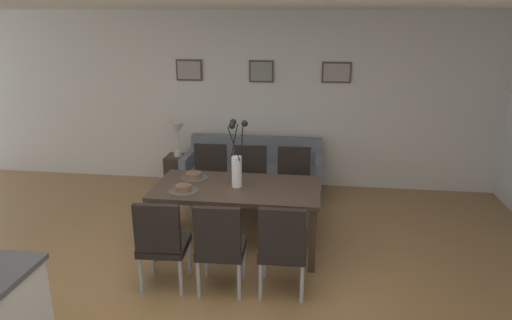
{
  "coord_description": "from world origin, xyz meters",
  "views": [
    {
      "loc": [
        0.95,
        -3.52,
        2.52
      ],
      "look_at": [
        0.28,
        1.43,
        0.93
      ],
      "focal_mm": 31.92,
      "sensor_mm": 36.0,
      "label": 1
    }
  ],
  "objects": [
    {
      "name": "dining_chair_mid_right",
      "position": [
        0.68,
        1.95,
        0.51
      ],
      "size": [
        0.44,
        0.44,
        0.92
      ],
      "color": "black",
      "rests_on": "ground"
    },
    {
      "name": "dining_table",
      "position": [
        0.12,
        1.05,
        0.66
      ],
      "size": [
        1.8,
        0.92,
        0.74
      ],
      "color": "#3D2D23",
      "rests_on": "ground"
    },
    {
      "name": "dining_chair_mid_left",
      "position": [
        0.68,
        0.21,
        0.51
      ],
      "size": [
        0.45,
        0.45,
        0.92
      ],
      "color": "black",
      "rests_on": "ground"
    },
    {
      "name": "dining_chair_far_left",
      "position": [
        0.11,
        0.17,
        0.51
      ],
      "size": [
        0.46,
        0.46,
        0.92
      ],
      "color": "black",
      "rests_on": "ground"
    },
    {
      "name": "dining_chair_near_left",
      "position": [
        -0.45,
        0.16,
        0.51
      ],
      "size": [
        0.47,
        0.47,
        0.92
      ],
      "color": "black",
      "rests_on": "ground"
    },
    {
      "name": "framed_picture_center",
      "position": [
        0.12,
        3.18,
        1.74
      ],
      "size": [
        0.36,
        0.03,
        0.32
      ],
      "color": "#473828"
    },
    {
      "name": "dining_chair_near_right",
      "position": [
        -0.41,
        1.94,
        0.51
      ],
      "size": [
        0.45,
        0.45,
        0.92
      ],
      "color": "black",
      "rests_on": "ground"
    },
    {
      "name": "back_wall_panel",
      "position": [
        0.0,
        3.25,
        1.3
      ],
      "size": [
        9.0,
        0.1,
        2.6
      ],
      "primitive_type": "cube",
      "color": "silver",
      "rests_on": "ground"
    },
    {
      "name": "table_lamp",
      "position": [
        -1.08,
        2.75,
        0.89
      ],
      "size": [
        0.22,
        0.22,
        0.51
      ],
      "color": "beige",
      "rests_on": "side_table"
    },
    {
      "name": "centerpiece_vase",
      "position": [
        0.12,
        1.05,
        1.02
      ],
      "size": [
        0.21,
        0.23,
        0.73
      ],
      "color": "white",
      "rests_on": "dining_table"
    },
    {
      "name": "framed_picture_left",
      "position": [
        -0.97,
        3.18,
        1.74
      ],
      "size": [
        0.4,
        0.03,
        0.31
      ],
      "color": "#473828"
    },
    {
      "name": "placemat_near_right",
      "position": [
        -0.42,
        1.26,
        0.74
      ],
      "size": [
        0.32,
        0.32,
        0.01
      ],
      "primitive_type": "cylinder",
      "color": "#4C4742",
      "rests_on": "dining_table"
    },
    {
      "name": "placemat_near_left",
      "position": [
        -0.42,
        0.84,
        0.74
      ],
      "size": [
        0.32,
        0.32,
        0.01
      ],
      "primitive_type": "cylinder",
      "color": "#4C4742",
      "rests_on": "dining_table"
    },
    {
      "name": "side_table",
      "position": [
        -1.08,
        2.75,
        0.26
      ],
      "size": [
        0.36,
        0.36,
        0.52
      ],
      "primitive_type": "cube",
      "color": "#33261E",
      "rests_on": "ground"
    },
    {
      "name": "ceiling_panel",
      "position": [
        0.0,
        0.4,
        2.64
      ],
      "size": [
        9.0,
        7.2,
        0.08
      ],
      "primitive_type": "cube",
      "color": "white"
    },
    {
      "name": "bowl_near_left",
      "position": [
        -0.42,
        0.84,
        0.78
      ],
      "size": [
        0.17,
        0.17,
        0.07
      ],
      "color": "brown",
      "rests_on": "dining_table"
    },
    {
      "name": "sofa",
      "position": [
        0.07,
        2.7,
        0.28
      ],
      "size": [
        1.97,
        0.84,
        0.8
      ],
      "color": "slate",
      "rests_on": "ground"
    },
    {
      "name": "framed_picture_right",
      "position": [
        1.21,
        3.18,
        1.74
      ],
      "size": [
        0.42,
        0.03,
        0.3
      ],
      "color": "#473828"
    },
    {
      "name": "bowl_near_right",
      "position": [
        -0.42,
        1.26,
        0.78
      ],
      "size": [
        0.17,
        0.17,
        0.07
      ],
      "color": "brown",
      "rests_on": "dining_table"
    },
    {
      "name": "ground_plane",
      "position": [
        0.0,
        0.0,
        0.0
      ],
      "size": [
        9.0,
        9.0,
        0.0
      ],
      "primitive_type": "plane",
      "color": "olive"
    },
    {
      "name": "dining_chair_far_right",
      "position": [
        0.12,
        1.94,
        0.51
      ],
      "size": [
        0.47,
        0.47,
        0.92
      ],
      "color": "black",
      "rests_on": "ground"
    }
  ]
}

